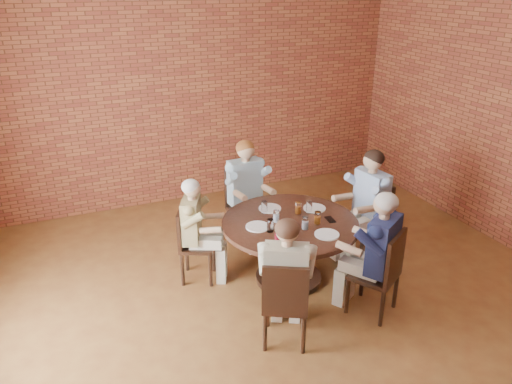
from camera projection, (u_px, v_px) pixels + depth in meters
name	position (u px, v px, depth m)	size (l,w,h in m)	color
floor	(296.00, 325.00, 5.03)	(7.00, 7.00, 0.00)	brown
wall_back	(189.00, 90.00, 7.30)	(7.00, 7.00, 0.00)	brown
dining_table	(290.00, 239.00, 5.57)	(1.51, 1.51, 0.75)	black
chair_a	(371.00, 216.00, 6.12)	(0.50, 0.50, 0.96)	black
diner_a	(366.00, 206.00, 6.01)	(0.56, 0.68, 1.38)	#3E65A2
chair_b	(244.00, 202.00, 6.52)	(0.47, 0.47, 0.95)	black
diner_b	(247.00, 193.00, 6.38)	(0.54, 0.67, 1.36)	#8FAAB7
chair_c	(191.00, 241.00, 5.62)	(0.50, 0.50, 0.88)	black
diner_c	(197.00, 231.00, 5.57)	(0.47, 0.57, 1.23)	brown
chair_d	(285.00, 301.00, 4.56)	(0.56, 0.56, 0.92)	black
diner_d	(286.00, 282.00, 4.58)	(0.51, 0.63, 1.31)	beige
chair_e	(383.00, 271.00, 5.01)	(0.60, 0.60, 0.95)	black
diner_e	(376.00, 254.00, 4.99)	(0.54, 0.66, 1.35)	#1A2149
plate_a	(314.00, 208.00, 5.78)	(0.26, 0.26, 0.01)	white
plate_b	(270.00, 208.00, 5.78)	(0.26, 0.26, 0.01)	white
plate_c	(258.00, 227.00, 5.36)	(0.26, 0.26, 0.01)	white
plate_d	(327.00, 234.00, 5.20)	(0.26, 0.26, 0.01)	white
glass_a	(309.00, 207.00, 5.66)	(0.07, 0.07, 0.14)	white
glass_b	(298.00, 208.00, 5.65)	(0.07, 0.07, 0.14)	white
glass_c	(264.00, 207.00, 5.66)	(0.07, 0.07, 0.14)	white
glass_d	(276.00, 216.00, 5.45)	(0.07, 0.07, 0.14)	white
glass_e	(270.00, 226.00, 5.24)	(0.07, 0.07, 0.14)	white
glass_f	(278.00, 235.00, 5.05)	(0.07, 0.07, 0.14)	white
glass_g	(305.00, 223.00, 5.30)	(0.07, 0.07, 0.14)	white
glass_h	(318.00, 218.00, 5.42)	(0.07, 0.07, 0.14)	white
smartphone	(330.00, 219.00, 5.52)	(0.08, 0.16, 0.01)	black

